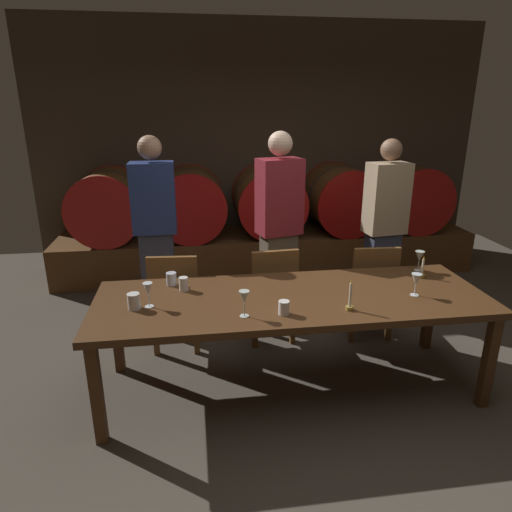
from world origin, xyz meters
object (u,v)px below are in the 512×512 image
(dining_table, at_px, (292,304))
(wine_barrel_far_left, at_px, (108,205))
(chair_center, at_px, (272,290))
(guest_right, at_px, (384,227))
(wine_barrel_center, at_px, (268,201))
(chair_left, at_px, (175,297))
(guest_center, at_px, (279,230))
(wine_barrel_left, at_px, (191,203))
(candle_left, at_px, (350,302))
(cup_far_left, at_px, (134,301))
(wine_glass_center_right, at_px, (416,280))
(cup_center_right, at_px, (184,284))
(wine_barrel_far_right, at_px, (408,197))
(guest_left, at_px, (156,233))
(wine_glass_center_left, at_px, (244,298))
(wine_barrel_right, at_px, (340,199))
(cup_far_right, at_px, (284,308))
(candle_right, at_px, (422,272))
(wine_glass_far_left, at_px, (148,290))
(wine_glass_far_right, at_px, (420,257))
(chair_right, at_px, (370,286))
(cup_center_left, at_px, (171,279))

(dining_table, bearing_deg, wine_barrel_far_left, 123.21)
(chair_center, relative_size, guest_right, 0.51)
(wine_barrel_center, distance_m, chair_left, 2.17)
(wine_barrel_center, bearing_deg, guest_center, -95.69)
(wine_barrel_left, relative_size, candle_left, 4.11)
(dining_table, height_order, cup_far_left, cup_far_left)
(wine_barrel_center, height_order, candle_left, wine_barrel_center)
(wine_glass_center_right, xyz_separation_m, cup_center_right, (-1.62, 0.32, -0.07))
(wine_barrel_far_right, distance_m, dining_table, 3.26)
(guest_left, height_order, wine_glass_center_left, guest_left)
(wine_barrel_right, relative_size, cup_center_right, 8.68)
(cup_far_right, bearing_deg, wine_barrel_center, 82.62)
(candle_left, bearing_deg, chair_center, 109.21)
(wine_barrel_right, distance_m, chair_center, 2.19)
(candle_right, bearing_deg, chair_left, 166.11)
(wine_glass_far_left, bearing_deg, chair_left, 79.40)
(wine_barrel_far_left, relative_size, wine_barrel_far_right, 1.00)
(guest_center, height_order, wine_glass_far_left, guest_center)
(dining_table, height_order, candle_right, candle_right)
(cup_far_left, relative_size, cup_far_right, 1.18)
(wine_glass_center_left, distance_m, cup_center_right, 0.62)
(wine_barrel_left, relative_size, chair_center, 0.99)
(wine_barrel_right, height_order, chair_center, wine_barrel_right)
(wine_barrel_left, xyz_separation_m, wine_barrel_center, (0.94, 0.00, 0.00))
(wine_barrel_center, bearing_deg, cup_far_right, -97.38)
(cup_center_right, bearing_deg, wine_barrel_right, 50.21)
(wine_barrel_far_left, relative_size, candle_left, 4.11)
(wine_glass_far_right, xyz_separation_m, cup_center_right, (-1.88, -0.15, -0.07))
(guest_left, distance_m, candle_right, 2.30)
(wine_barrel_far_left, xyz_separation_m, cup_far_left, (0.57, -2.57, -0.10))
(chair_center, distance_m, candle_left, 1.09)
(candle_left, xyz_separation_m, candle_right, (0.75, 0.48, -0.01))
(wine_barrel_center, bearing_deg, cup_center_right, -113.51)
(chair_right, xyz_separation_m, cup_far_right, (-0.97, -0.94, 0.30))
(wine_glass_center_right, bearing_deg, chair_left, 155.01)
(cup_center_left, height_order, cup_center_right, cup_center_right)
(candle_left, bearing_deg, guest_center, 99.77)
(wine_barrel_center, xyz_separation_m, cup_far_right, (-0.36, -2.79, -0.10))
(wine_barrel_far_left, distance_m, wine_glass_far_right, 3.51)
(wine_glass_center_left, height_order, cup_far_right, wine_glass_center_left)
(chair_right, xyz_separation_m, cup_center_left, (-1.71, -0.35, 0.30))
(chair_center, height_order, wine_glass_far_right, wine_glass_far_right)
(cup_far_right, bearing_deg, wine_barrel_right, 65.37)
(guest_center, bearing_deg, dining_table, 69.89)
(wine_barrel_far_right, xyz_separation_m, chair_left, (-2.90, -1.83, -0.40))
(cup_far_left, distance_m, cup_far_right, 0.99)
(wine_barrel_left, height_order, wine_glass_center_left, wine_barrel_left)
(chair_left, xyz_separation_m, chair_right, (1.70, -0.02, 0.00))
(dining_table, relative_size, cup_center_right, 27.57)
(wine_barrel_far_left, relative_size, candle_right, 5.02)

